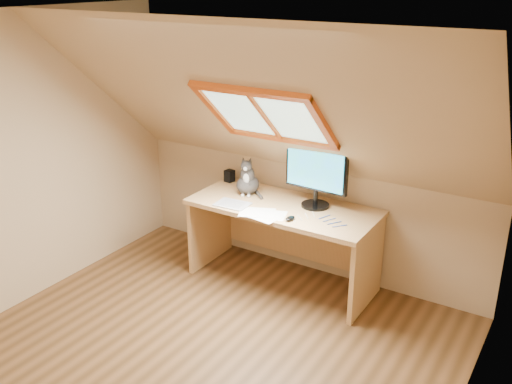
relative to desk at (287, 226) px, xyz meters
The scene contains 10 objects.
ground 1.54m from the desk, 89.25° to the right, with size 3.50×3.50×0.00m, color brown.
room_shell 1.79m from the desk, 89.30° to the right, with size 3.52×3.52×2.41m.
desk is the anchor object (origin of this frame).
monitor 0.59m from the desk, 10.97° to the left, with size 0.57×0.24×0.53m.
cat 0.54m from the desk, behind, with size 0.26×0.29×0.36m.
desk_speaker 0.81m from the desk, 166.24° to the left, with size 0.08×0.08×0.11m, color black.
graphics_tablet 0.54m from the desk, 141.61° to the right, with size 0.29×0.21×0.01m, color #B2B2B7.
mouse 0.45m from the desk, 57.67° to the right, with size 0.06×0.10×0.03m, color black.
papers 0.41m from the desk, 101.33° to the right, with size 0.35×0.30×0.01m.
cables 0.51m from the desk, 24.59° to the right, with size 0.51×0.26×0.01m.
Camera 1 is at (2.19, -2.63, 2.65)m, focal length 40.00 mm.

